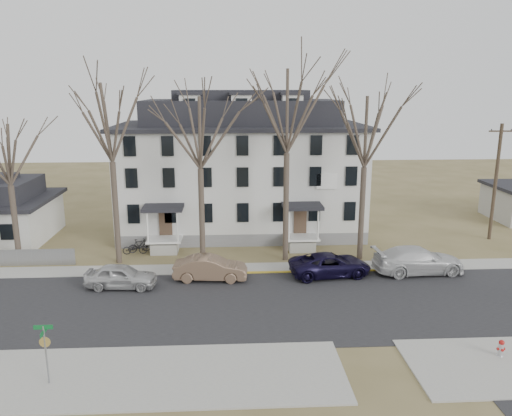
{
  "coord_description": "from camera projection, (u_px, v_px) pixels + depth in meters",
  "views": [
    {
      "loc": [
        -2.95,
        -24.6,
        12.28
      ],
      "look_at": [
        -1.18,
        9.0,
        4.11
      ],
      "focal_mm": 35.0,
      "sensor_mm": 36.0,
      "label": 1
    }
  ],
  "objects": [
    {
      "name": "tree_mid_left",
      "position": [
        199.0,
        128.0,
        33.91
      ],
      "size": [
        7.8,
        7.8,
        12.74
      ],
      "color": "#473B31",
      "rests_on": "ground"
    },
    {
      "name": "utility_pole_far",
      "position": [
        496.0,
        181.0,
        40.29
      ],
      "size": [
        2.0,
        0.28,
        9.5
      ],
      "color": "#3D3023",
      "rests_on": "ground"
    },
    {
      "name": "tree_center",
      "position": [
        287.0,
        105.0,
        33.87
      ],
      "size": [
        9.0,
        9.0,
        14.7
      ],
      "color": "#473B31",
      "rests_on": "ground"
    },
    {
      "name": "tree_bungalow",
      "position": [
        7.0,
        151.0,
        33.6
      ],
      "size": [
        6.6,
        6.6,
        10.78
      ],
      "color": "#473B31",
      "rests_on": "ground"
    },
    {
      "name": "tree_mid_right",
      "position": [
        366.0,
        127.0,
        34.5
      ],
      "size": [
        7.8,
        7.8,
        12.74
      ],
      "color": "#473B31",
      "rests_on": "ground"
    },
    {
      "name": "near_sidewalk_left",
      "position": [
        116.0,
        378.0,
        21.66
      ],
      "size": [
        20.0,
        5.0,
        0.08
      ],
      "primitive_type": "cube",
      "color": "#A09F97",
      "rests_on": "ground"
    },
    {
      "name": "far_sidewalk",
      "position": [
        274.0,
        268.0,
        34.69
      ],
      "size": [
        120.0,
        2.0,
        0.08
      ],
      "primitive_type": "cube",
      "color": "#A09F97",
      "rests_on": "ground"
    },
    {
      "name": "car_silver",
      "position": [
        121.0,
        277.0,
        31.16
      ],
      "size": [
        4.55,
        2.12,
        1.51
      ],
      "primitive_type": "imported",
      "rotation": [
        0.0,
        0.0,
        1.49
      ],
      "color": "silver",
      "rests_on": "ground"
    },
    {
      "name": "street_sign",
      "position": [
        45.0,
        346.0,
        20.72
      ],
      "size": [
        0.78,
        0.78,
        2.76
      ],
      "rotation": [
        0.0,
        0.0,
        0.02
      ],
      "color": "gray",
      "rests_on": "ground"
    },
    {
      "name": "bicycle_left",
      "position": [
        135.0,
        249.0,
        37.47
      ],
      "size": [
        1.86,
        0.81,
        0.95
      ],
      "primitive_type": "imported",
      "rotation": [
        0.0,
        0.0,
        1.67
      ],
      "color": "black",
      "rests_on": "ground"
    },
    {
      "name": "car_navy",
      "position": [
        330.0,
        265.0,
        33.19
      ],
      "size": [
        5.66,
        3.15,
        1.5
      ],
      "primitive_type": "imported",
      "rotation": [
        0.0,
        0.0,
        1.7
      ],
      "color": "black",
      "rests_on": "ground"
    },
    {
      "name": "boarding_house",
      "position": [
        241.0,
        169.0,
        42.97
      ],
      "size": [
        20.8,
        12.36,
        12.05
      ],
      "color": "slate",
      "rests_on": "ground"
    },
    {
      "name": "tree_far_left",
      "position": [
        109.0,
        117.0,
        33.43
      ],
      "size": [
        8.4,
        8.4,
        13.72
      ],
      "color": "#473B31",
      "rests_on": "ground"
    },
    {
      "name": "main_road",
      "position": [
        283.0,
        305.0,
        28.86
      ],
      "size": [
        120.0,
        10.0,
        0.04
      ],
      "primitive_type": "cube",
      "color": "#27272A",
      "rests_on": "ground"
    },
    {
      "name": "fire_hydrant",
      "position": [
        501.0,
        349.0,
        23.2
      ],
      "size": [
        0.36,
        0.34,
        0.88
      ],
      "color": "#B7B7BA",
      "rests_on": "ground"
    },
    {
      "name": "bicycle_right",
      "position": [
        140.0,
        246.0,
        37.9
      ],
      "size": [
        1.81,
        1.13,
        1.05
      ],
      "primitive_type": "imported",
      "rotation": [
        0.0,
        0.0,
        1.97
      ],
      "color": "black",
      "rests_on": "ground"
    },
    {
      "name": "car_tan",
      "position": [
        210.0,
        269.0,
        32.44
      ],
      "size": [
        4.86,
        1.98,
        1.57
      ],
      "primitive_type": "imported",
      "rotation": [
        0.0,
        0.0,
        1.5
      ],
      "color": "brown",
      "rests_on": "ground"
    },
    {
      "name": "yellow_curb",
      "position": [
        348.0,
        272.0,
        34.07
      ],
      "size": [
        14.0,
        0.25,
        0.06
      ],
      "primitive_type": "cube",
      "color": "gold",
      "rests_on": "ground"
    },
    {
      "name": "ground",
      "position": [
        287.0,
        321.0,
        26.92
      ],
      "size": [
        120.0,
        120.0,
        0.0
      ],
      "primitive_type": "plane",
      "color": "olive",
      "rests_on": "ground"
    },
    {
      "name": "car_white",
      "position": [
        418.0,
        261.0,
        33.65
      ],
      "size": [
        6.24,
        2.87,
        1.77
      ],
      "primitive_type": "imported",
      "rotation": [
        0.0,
        0.0,
        1.64
      ],
      "color": "silver",
      "rests_on": "ground"
    }
  ]
}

